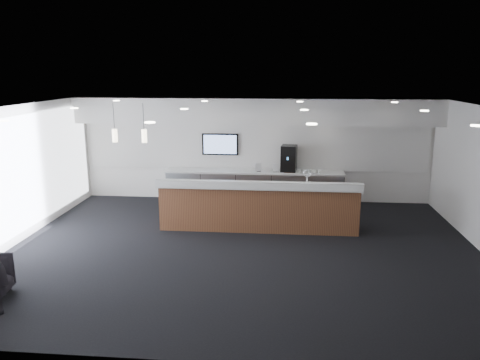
{
  "coord_description": "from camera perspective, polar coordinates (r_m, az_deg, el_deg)",
  "views": [
    {
      "loc": [
        0.78,
        -9.35,
        3.73
      ],
      "look_at": [
        -0.19,
        1.3,
        1.22
      ],
      "focal_mm": 35.0,
      "sensor_mm": 36.0,
      "label": 1
    }
  ],
  "objects": [
    {
      "name": "wall_tv",
      "position": [
        13.53,
        -2.43,
        4.37
      ],
      "size": [
        1.05,
        0.08,
        0.62
      ],
      "color": "black",
      "rests_on": "back_wall"
    },
    {
      "name": "ceiling_can_lights",
      "position": [
        9.41,
        0.44,
        8.6
      ],
      "size": [
        7.0,
        5.0,
        0.02
      ],
      "primitive_type": null,
      "color": "white",
      "rests_on": "ceiling"
    },
    {
      "name": "cup_6",
      "position": [
        13.14,
        6.02,
        1.14
      ],
      "size": [
        0.13,
        0.13,
        0.09
      ],
      "primitive_type": "imported",
      "rotation": [
        0.0,
        0.0,
        3.87
      ],
      "color": "white",
      "rests_on": "back_credenza"
    },
    {
      "name": "window_blinds_wall",
      "position": [
        11.19,
        -25.79,
        0.4
      ],
      "size": [
        0.04,
        7.36,
        2.55
      ],
      "primitive_type": "cube",
      "color": "silver",
      "rests_on": "left_wall"
    },
    {
      "name": "service_counter",
      "position": [
        11.16,
        2.25,
        -3.19
      ],
      "size": [
        4.75,
        0.8,
        1.49
      ],
      "rotation": [
        0.0,
        0.0,
        -0.0
      ],
      "color": "#582F1D",
      "rests_on": "ground"
    },
    {
      "name": "cup_0",
      "position": [
        13.18,
        9.67,
        1.06
      ],
      "size": [
        0.09,
        0.09,
        0.09
      ],
      "primitive_type": "imported",
      "color": "white",
      "rests_on": "back_credenza"
    },
    {
      "name": "ceiling",
      "position": [
        9.41,
        0.44,
        8.78
      ],
      "size": [
        10.0,
        8.0,
        0.02
      ],
      "primitive_type": "cube",
      "color": "black",
      "rests_on": "back_wall"
    },
    {
      "name": "cup_3",
      "position": [
        13.15,
        7.85,
        1.1
      ],
      "size": [
        0.12,
        0.12,
        0.09
      ],
      "primitive_type": "imported",
      "rotation": [
        0.0,
        0.0,
        1.94
      ],
      "color": "white",
      "rests_on": "back_credenza"
    },
    {
      "name": "cup_2",
      "position": [
        13.16,
        8.46,
        1.09
      ],
      "size": [
        0.12,
        0.12,
        0.09
      ],
      "primitive_type": "imported",
      "rotation": [
        0.0,
        0.0,
        1.29
      ],
      "color": "white",
      "rests_on": "back_credenza"
    },
    {
      "name": "ground",
      "position": [
        10.09,
        0.41,
        -8.45
      ],
      "size": [
        10.0,
        10.0,
        0.0
      ],
      "primitive_type": "plane",
      "color": "black",
      "rests_on": "ground"
    },
    {
      "name": "cup_7",
      "position": [
        13.14,
        5.41,
        1.15
      ],
      "size": [
        0.11,
        0.11,
        0.09
      ],
      "primitive_type": "imported",
      "rotation": [
        0.0,
        0.0,
        4.52
      ],
      "color": "white",
      "rests_on": "back_credenza"
    },
    {
      "name": "cup_4",
      "position": [
        13.15,
        7.24,
        1.11
      ],
      "size": [
        0.13,
        0.13,
        0.09
      ],
      "primitive_type": "imported",
      "rotation": [
        0.0,
        0.0,
        2.58
      ],
      "color": "white",
      "rests_on": "back_credenza"
    },
    {
      "name": "info_sign_right",
      "position": [
        13.13,
        4.42,
        1.5
      ],
      "size": [
        0.18,
        0.04,
        0.24
      ],
      "primitive_type": "cube",
      "rotation": [
        0.0,
        0.0,
        0.12
      ],
      "color": "silver",
      "rests_on": "back_credenza"
    },
    {
      "name": "info_sign_left",
      "position": [
        13.14,
        2.23,
        1.55
      ],
      "size": [
        0.17,
        0.08,
        0.24
      ],
      "primitive_type": "cube",
      "rotation": [
        0.0,
        0.0,
        0.34
      ],
      "color": "silver",
      "rests_on": "back_credenza"
    },
    {
      "name": "pendant_right",
      "position": [
        10.96,
        -15.64,
        4.98
      ],
      "size": [
        0.12,
        0.12,
        0.3
      ],
      "primitive_type": "cylinder",
      "color": "#FFEDC6",
      "rests_on": "ceiling"
    },
    {
      "name": "back_wall",
      "position": [
        13.55,
        1.83,
        3.75
      ],
      "size": [
        10.0,
        0.02,
        3.0
      ],
      "primitive_type": "cube",
      "color": "white",
      "rests_on": "ground"
    },
    {
      "name": "soffit_bulkhead",
      "position": [
        12.97,
        1.75,
        8.44
      ],
      "size": [
        10.0,
        0.9,
        0.7
      ],
      "primitive_type": "cube",
      "color": "silver",
      "rests_on": "back_wall"
    },
    {
      "name": "left_wall",
      "position": [
        11.21,
        -25.96,
        0.41
      ],
      "size": [
        0.02,
        8.0,
        3.0
      ],
      "primitive_type": "cube",
      "color": "white",
      "rests_on": "ground"
    },
    {
      "name": "coffee_machine",
      "position": [
        13.23,
        5.99,
        2.64
      ],
      "size": [
        0.48,
        0.58,
        0.73
      ],
      "rotation": [
        0.0,
        0.0,
        -0.13
      ],
      "color": "black",
      "rests_on": "back_credenza"
    },
    {
      "name": "cup_5",
      "position": [
        13.14,
        6.63,
        1.13
      ],
      "size": [
        0.1,
        0.1,
        0.09
      ],
      "primitive_type": "imported",
      "rotation": [
        0.0,
        0.0,
        3.23
      ],
      "color": "white",
      "rests_on": "back_credenza"
    },
    {
      "name": "back_credenza",
      "position": [
        13.41,
        1.71,
        -0.81
      ],
      "size": [
        5.06,
        0.66,
        0.95
      ],
      "color": "gray",
      "rests_on": "ground"
    },
    {
      "name": "cup_1",
      "position": [
        13.17,
        9.07,
        1.07
      ],
      "size": [
        0.13,
        0.13,
        0.09
      ],
      "primitive_type": "imported",
      "rotation": [
        0.0,
        0.0,
        0.65
      ],
      "color": "white",
      "rests_on": "back_credenza"
    },
    {
      "name": "alcove_panel",
      "position": [
        13.51,
        1.83,
        4.15
      ],
      "size": [
        9.8,
        0.06,
        1.4
      ],
      "primitive_type": "cube",
      "color": "silver",
      "rests_on": "back_wall"
    },
    {
      "name": "pendant_left",
      "position": [
        10.74,
        -12.13,
        5.01
      ],
      "size": [
        0.12,
        0.12,
        0.3
      ],
      "primitive_type": "cylinder",
      "color": "#FFEDC6",
      "rests_on": "ceiling"
    }
  ]
}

